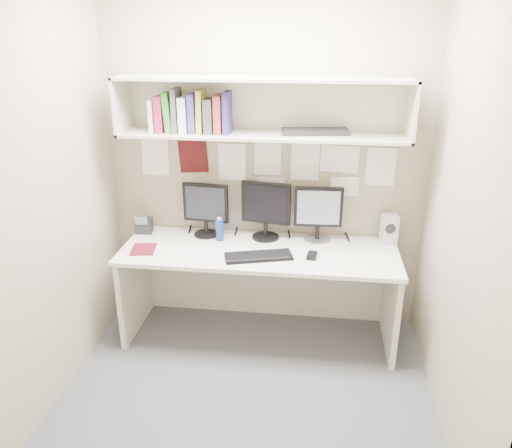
# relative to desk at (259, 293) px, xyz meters

# --- Properties ---
(floor) EXTENTS (2.40, 2.00, 0.01)m
(floor) POSITION_rel_desk_xyz_m (0.00, -0.65, -0.37)
(floor) COLOR #4B4B50
(floor) RESTS_ON ground
(wall_back) EXTENTS (2.40, 0.02, 2.60)m
(wall_back) POSITION_rel_desk_xyz_m (0.00, 0.35, 0.93)
(wall_back) COLOR gray
(wall_back) RESTS_ON ground
(wall_front) EXTENTS (2.40, 0.02, 2.60)m
(wall_front) POSITION_rel_desk_xyz_m (0.00, -1.65, 0.93)
(wall_front) COLOR gray
(wall_front) RESTS_ON ground
(wall_left) EXTENTS (0.02, 2.00, 2.60)m
(wall_left) POSITION_rel_desk_xyz_m (-1.20, -0.65, 0.93)
(wall_left) COLOR gray
(wall_left) RESTS_ON ground
(wall_right) EXTENTS (0.02, 2.00, 2.60)m
(wall_right) POSITION_rel_desk_xyz_m (1.20, -0.65, 0.93)
(wall_right) COLOR gray
(wall_right) RESTS_ON ground
(desk) EXTENTS (2.00, 0.70, 0.73)m
(desk) POSITION_rel_desk_xyz_m (0.00, 0.00, 0.00)
(desk) COLOR silver
(desk) RESTS_ON floor
(overhead_hutch) EXTENTS (2.00, 0.38, 0.40)m
(overhead_hutch) POSITION_rel_desk_xyz_m (0.00, 0.21, 1.35)
(overhead_hutch) COLOR beige
(overhead_hutch) RESTS_ON wall_back
(pinned_papers) EXTENTS (1.92, 0.01, 0.48)m
(pinned_papers) POSITION_rel_desk_xyz_m (0.00, 0.34, 0.88)
(pinned_papers) COLOR white
(pinned_papers) RESTS_ON wall_back
(monitor_left) EXTENTS (0.35, 0.19, 0.41)m
(monitor_left) POSITION_rel_desk_xyz_m (-0.44, 0.22, 0.59)
(monitor_left) COLOR black
(monitor_left) RESTS_ON desk
(monitor_center) EXTENTS (0.38, 0.21, 0.44)m
(monitor_center) POSITION_rel_desk_xyz_m (0.02, 0.22, 0.60)
(monitor_center) COLOR black
(monitor_center) RESTS_ON desk
(monitor_right) EXTENTS (0.36, 0.20, 0.42)m
(monitor_right) POSITION_rel_desk_xyz_m (0.41, 0.22, 0.59)
(monitor_right) COLOR #A5A5AA
(monitor_right) RESTS_ON desk
(keyboard) EXTENTS (0.49, 0.29, 0.02)m
(keyboard) POSITION_rel_desk_xyz_m (0.01, -0.15, 0.38)
(keyboard) COLOR black
(keyboard) RESTS_ON desk
(mouse) EXTENTS (0.08, 0.11, 0.03)m
(mouse) POSITION_rel_desk_xyz_m (0.38, -0.10, 0.38)
(mouse) COLOR black
(mouse) RESTS_ON desk
(speaker) EXTENTS (0.13, 0.13, 0.22)m
(speaker) POSITION_rel_desk_xyz_m (0.94, 0.24, 0.47)
(speaker) COLOR #BAB9B5
(speaker) RESTS_ON desk
(blue_bottle) EXTENTS (0.06, 0.06, 0.18)m
(blue_bottle) POSITION_rel_desk_xyz_m (-0.32, 0.12, 0.45)
(blue_bottle) COLOR navy
(blue_bottle) RESTS_ON desk
(maroon_notebook) EXTENTS (0.20, 0.23, 0.01)m
(maroon_notebook) POSITION_rel_desk_xyz_m (-0.83, -0.12, 0.37)
(maroon_notebook) COLOR #5C0F1D
(maroon_notebook) RESTS_ON desk
(desk_phone) EXTENTS (0.14, 0.13, 0.15)m
(desk_phone) POSITION_rel_desk_xyz_m (-0.93, 0.20, 0.42)
(desk_phone) COLOR black
(desk_phone) RESTS_ON desk
(book_stack) EXTENTS (0.56, 0.19, 0.30)m
(book_stack) POSITION_rel_desk_xyz_m (-0.50, 0.14, 1.31)
(book_stack) COLOR silver
(book_stack) RESTS_ON overhead_hutch
(hutch_tray) EXTENTS (0.48, 0.24, 0.03)m
(hutch_tray) POSITION_rel_desk_xyz_m (0.37, 0.19, 1.19)
(hutch_tray) COLOR black
(hutch_tray) RESTS_ON overhead_hutch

